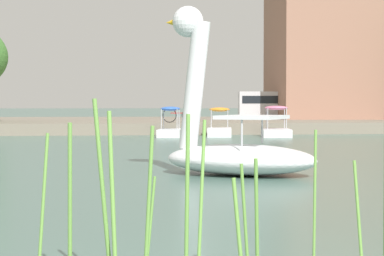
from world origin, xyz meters
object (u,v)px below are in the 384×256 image
at_px(pedal_boat_blue, 170,128).
at_px(pedal_boat_orange, 219,128).
at_px(pedal_boat_pink, 276,128).
at_px(bicycle_parked, 179,115).
at_px(parked_van, 271,104).
at_px(swan_boat, 232,140).

height_order(pedal_boat_blue, pedal_boat_orange, pedal_boat_blue).
relative_size(pedal_boat_blue, pedal_boat_orange, 0.95).
distance_m(pedal_boat_blue, pedal_boat_orange, 2.36).
relative_size(pedal_boat_blue, pedal_boat_pink, 0.85).
height_order(pedal_boat_blue, bicycle_parked, pedal_boat_blue).
bearing_deg(pedal_boat_blue, parked_van, 60.68).
height_order(pedal_boat_blue, pedal_boat_pink, pedal_boat_pink).
distance_m(pedal_boat_orange, pedal_boat_pink, 2.66).
height_order(swan_boat, pedal_boat_blue, swan_boat).
xyz_separation_m(pedal_boat_orange, pedal_boat_pink, (2.62, -0.47, 0.04)).
bearing_deg(bicycle_parked, swan_boat, -92.22).
bearing_deg(bicycle_parked, pedal_boat_pink, -41.81).
xyz_separation_m(pedal_boat_blue, pedal_boat_pink, (4.96, -0.23, -0.01)).
bearing_deg(pedal_boat_blue, swan_boat, -90.31).
bearing_deg(pedal_boat_pink, bicycle_parked, 138.19).
bearing_deg(pedal_boat_orange, pedal_boat_blue, -174.14).
bearing_deg(pedal_boat_blue, pedal_boat_pink, -2.67).
bearing_deg(swan_boat, pedal_boat_blue, 89.69).
xyz_separation_m(pedal_boat_pink, bicycle_parked, (-4.22, 3.78, 0.53)).
bearing_deg(pedal_boat_pink, pedal_boat_blue, 177.33).
height_order(bicycle_parked, parked_van, parked_van).
bearing_deg(parked_van, bicycle_parked, -124.27).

